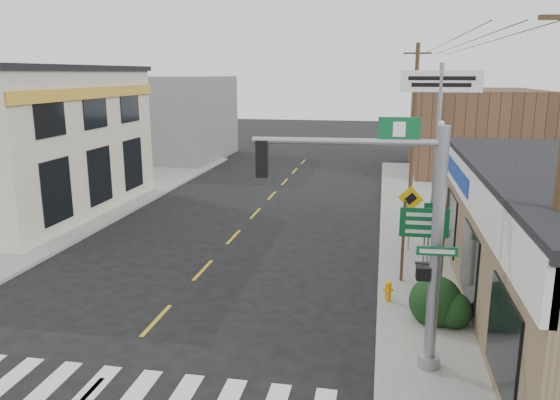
% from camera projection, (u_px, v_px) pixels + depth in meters
% --- Properties ---
extents(sidewalk_right, '(6.00, 38.00, 0.13)m').
position_uv_depth(sidewalk_right, '(455.00, 240.00, 22.07)').
color(sidewalk_right, gray).
rests_on(sidewalk_right, ground).
extents(sidewalk_left, '(6.00, 38.00, 0.13)m').
position_uv_depth(sidewalk_left, '(52.00, 219.00, 25.33)').
color(sidewalk_left, gray).
rests_on(sidewalk_left, ground).
extents(center_line, '(0.12, 56.00, 0.01)m').
position_uv_depth(center_line, '(203.00, 270.00, 18.93)').
color(center_line, gold).
rests_on(center_line, ground).
extents(crosswalk, '(11.00, 2.20, 0.01)m').
position_uv_depth(crosswalk, '(89.00, 393.00, 11.66)').
color(crosswalk, silver).
rests_on(crosswalk, ground).
extents(bldg_distant_right, '(8.00, 10.00, 5.60)m').
position_uv_depth(bldg_distant_right, '(473.00, 131.00, 37.17)').
color(bldg_distant_right, brown).
rests_on(bldg_distant_right, ground).
extents(bldg_distant_left, '(9.00, 10.00, 6.40)m').
position_uv_depth(bldg_distant_left, '(166.00, 118.00, 43.15)').
color(bldg_distant_left, gray).
rests_on(bldg_distant_left, ground).
extents(traffic_signal_pole, '(4.47, 0.37, 5.66)m').
position_uv_depth(traffic_signal_pole, '(406.00, 223.00, 11.85)').
color(traffic_signal_pole, gray).
rests_on(traffic_signal_pole, sidewalk_right).
extents(guide_sign, '(1.51, 0.13, 2.64)m').
position_uv_depth(guide_sign, '(424.00, 231.00, 17.13)').
color(guide_sign, '#4A3822').
rests_on(guide_sign, sidewalk_right).
extents(fire_hydrant, '(0.19, 0.19, 0.61)m').
position_uv_depth(fire_hydrant, '(388.00, 290.00, 16.00)').
color(fire_hydrant, orange).
rests_on(fire_hydrant, sidewalk_right).
extents(ped_crossing_sign, '(0.98, 0.07, 2.52)m').
position_uv_depth(ped_crossing_sign, '(410.00, 206.00, 20.18)').
color(ped_crossing_sign, gray).
rests_on(ped_crossing_sign, sidewalk_right).
extents(lamp_post, '(0.61, 0.48, 4.72)m').
position_uv_depth(lamp_post, '(440.00, 170.00, 21.89)').
color(lamp_post, black).
rests_on(lamp_post, sidewalk_right).
extents(dance_center_sign, '(3.27, 0.20, 6.96)m').
position_uv_depth(dance_center_sign, '(440.00, 106.00, 22.51)').
color(dance_center_sign, gray).
rests_on(dance_center_sign, sidewalk_right).
extents(bare_tree, '(2.39, 2.39, 4.78)m').
position_uv_depth(bare_tree, '(547.00, 180.00, 14.56)').
color(bare_tree, black).
rests_on(bare_tree, sidewalk_right).
extents(shrub_front, '(1.42, 1.42, 1.06)m').
position_uv_depth(shrub_front, '(436.00, 302.00, 14.69)').
color(shrub_front, '#153415').
rests_on(shrub_front, sidewalk_right).
extents(shrub_back, '(1.04, 1.04, 0.78)m').
position_uv_depth(shrub_back, '(525.00, 296.00, 15.48)').
color(shrub_back, black).
rests_on(shrub_back, sidewalk_right).
extents(utility_pole_near, '(1.39, 0.21, 8.01)m').
position_uv_depth(utility_pole_near, '(558.00, 208.00, 10.10)').
color(utility_pole_near, '#45291B').
rests_on(utility_pole_near, sidewalk_right).
extents(utility_pole_far, '(1.40, 0.21, 8.03)m').
position_uv_depth(utility_pole_far, '(414.00, 121.00, 28.13)').
color(utility_pole_far, '#462D1E').
rests_on(utility_pole_far, sidewalk_right).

